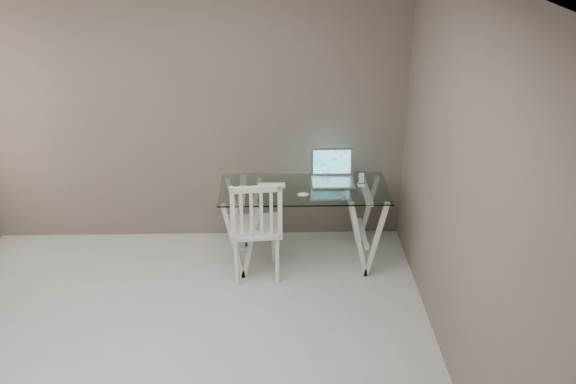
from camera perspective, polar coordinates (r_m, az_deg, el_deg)
name	(u,v)px	position (r m, az deg, el deg)	size (l,w,h in m)	color
room	(134,161)	(3.86, -13.51, 2.67)	(4.50, 4.52, 2.71)	#B0AEA8
desk	(304,224)	(5.88, 1.39, -2.85)	(1.50, 0.70, 0.75)	silver
chair	(256,225)	(5.56, -2.88, -2.96)	(0.48, 0.48, 0.96)	white
laptop	(333,173)	(5.87, 3.98, 1.65)	(0.38, 0.33, 0.27)	#B7B7BC
keyboard	(271,185)	(5.76, -1.49, 0.60)	(0.26, 0.11, 0.01)	silver
mouse	(303,195)	(5.56, 1.36, -0.24)	(0.10, 0.06, 0.03)	white
phone_dock	(361,182)	(5.79, 6.53, 0.91)	(0.07, 0.07, 0.13)	white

